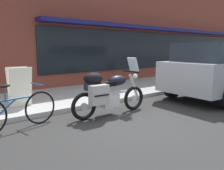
{
  "coord_description": "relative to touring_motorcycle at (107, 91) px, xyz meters",
  "views": [
    {
      "loc": [
        -3.48,
        -3.81,
        1.61
      ],
      "look_at": [
        0.18,
        0.75,
        0.7
      ],
      "focal_mm": 37.08,
      "sensor_mm": 36.0,
      "label": 1
    }
  ],
  "objects": [
    {
      "name": "touring_motorcycle",
      "position": [
        0.0,
        0.0,
        0.0
      ],
      "size": [
        2.15,
        0.63,
        1.4
      ],
      "color": "black",
      "rests_on": "ground_plane"
    },
    {
      "name": "storefront_building",
      "position": [
        8.47,
        4.17,
        2.54
      ],
      "size": [
        24.64,
        0.9,
        6.43
      ],
      "color": "brown",
      "rests_on": "ground_plane"
    },
    {
      "name": "parked_bicycle",
      "position": [
        -2.03,
        0.35,
        -0.22
      ],
      "size": [
        1.77,
        0.48,
        0.95
      ],
      "color": "black",
      "rests_on": "ground_plane"
    },
    {
      "name": "ground_plane",
      "position": [
        0.15,
        -0.52,
        -0.6
      ],
      "size": [
        80.0,
        80.0,
        0.0
      ],
      "primitive_type": "plane",
      "color": "#2E2E2E"
    },
    {
      "name": "sidewalk_curb",
      "position": [
        9.15,
        2.44,
        -0.54
      ],
      "size": [
        30.0,
        3.16,
        0.12
      ],
      "color": "#A4A4A4",
      "rests_on": "ground_plane"
    },
    {
      "name": "sandwich_board_sign",
      "position": [
        -1.49,
        1.8,
        0.04
      ],
      "size": [
        0.55,
        0.43,
        1.03
      ],
      "color": "silver",
      "rests_on": "sidewalk_curb"
    }
  ]
}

